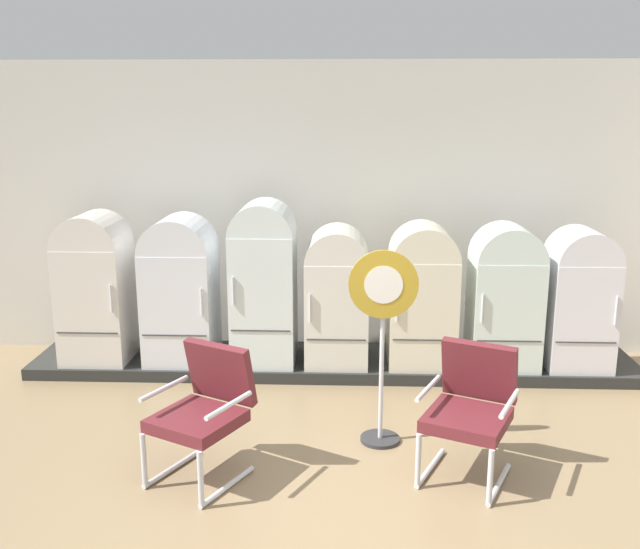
{
  "coord_description": "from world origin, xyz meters",
  "views": [
    {
      "loc": [
        0.13,
        -3.9,
        2.68
      ],
      "look_at": [
        -0.13,
        2.75,
        1.06
      ],
      "focal_mm": 39.96,
      "sensor_mm": 36.0,
      "label": 1
    }
  ],
  "objects_px": {
    "refrigerator_0": "(95,283)",
    "armchair_left": "(205,406)",
    "sign_stand": "(382,342)",
    "refrigerator_2": "(264,277)",
    "armchair_right": "(471,405)",
    "refrigerator_5": "(505,293)",
    "refrigerator_4": "(422,291)",
    "refrigerator_3": "(337,292)",
    "refrigerator_6": "(579,295)",
    "refrigerator_1": "(180,285)"
  },
  "relations": [
    {
      "from": "refrigerator_5",
      "to": "refrigerator_0",
      "type": "bearing_deg",
      "value": 179.7
    },
    {
      "from": "refrigerator_2",
      "to": "sign_stand",
      "type": "bearing_deg",
      "value": -54.18
    },
    {
      "from": "refrigerator_6",
      "to": "armchair_right",
      "type": "bearing_deg",
      "value": -124.76
    },
    {
      "from": "refrigerator_1",
      "to": "refrigerator_3",
      "type": "bearing_deg",
      "value": 0.31
    },
    {
      "from": "refrigerator_4",
      "to": "armchair_left",
      "type": "relative_size",
      "value": 1.45
    },
    {
      "from": "refrigerator_0",
      "to": "refrigerator_6",
      "type": "bearing_deg",
      "value": -0.19
    },
    {
      "from": "refrigerator_1",
      "to": "armchair_right",
      "type": "xyz_separation_m",
      "value": [
        2.57,
        -2.01,
        -0.35
      ]
    },
    {
      "from": "armchair_left",
      "to": "refrigerator_0",
      "type": "bearing_deg",
      "value": 125.8
    },
    {
      "from": "armchair_right",
      "to": "sign_stand",
      "type": "xyz_separation_m",
      "value": [
        -0.63,
        0.47,
        0.31
      ]
    },
    {
      "from": "refrigerator_3",
      "to": "refrigerator_5",
      "type": "distance_m",
      "value": 1.65
    },
    {
      "from": "refrigerator_4",
      "to": "refrigerator_6",
      "type": "height_order",
      "value": "refrigerator_4"
    },
    {
      "from": "refrigerator_1",
      "to": "refrigerator_6",
      "type": "distance_m",
      "value": 3.94
    },
    {
      "from": "refrigerator_4",
      "to": "armchair_right",
      "type": "height_order",
      "value": "refrigerator_4"
    },
    {
      "from": "refrigerator_2",
      "to": "sign_stand",
      "type": "height_order",
      "value": "refrigerator_2"
    },
    {
      "from": "refrigerator_5",
      "to": "refrigerator_4",
      "type": "bearing_deg",
      "value": 178.25
    },
    {
      "from": "refrigerator_5",
      "to": "sign_stand",
      "type": "xyz_separation_m",
      "value": [
        -1.27,
        -1.49,
        -0.01
      ]
    },
    {
      "from": "refrigerator_1",
      "to": "armchair_right",
      "type": "bearing_deg",
      "value": -37.96
    },
    {
      "from": "refrigerator_0",
      "to": "refrigerator_1",
      "type": "height_order",
      "value": "refrigerator_0"
    },
    {
      "from": "refrigerator_5",
      "to": "armchair_left",
      "type": "distance_m",
      "value": 3.31
    },
    {
      "from": "refrigerator_0",
      "to": "armchair_right",
      "type": "relative_size",
      "value": 1.55
    },
    {
      "from": "refrigerator_0",
      "to": "sign_stand",
      "type": "xyz_separation_m",
      "value": [
        2.8,
        -1.51,
        -0.06
      ]
    },
    {
      "from": "refrigerator_0",
      "to": "refrigerator_2",
      "type": "distance_m",
      "value": 1.7
    },
    {
      "from": "refrigerator_0",
      "to": "refrigerator_5",
      "type": "relative_size",
      "value": 1.06
    },
    {
      "from": "sign_stand",
      "to": "refrigerator_1",
      "type": "bearing_deg",
      "value": 141.76
    },
    {
      "from": "armchair_left",
      "to": "sign_stand",
      "type": "relative_size",
      "value": 0.61
    },
    {
      "from": "refrigerator_4",
      "to": "refrigerator_5",
      "type": "xyz_separation_m",
      "value": [
        0.8,
        -0.02,
        0.0
      ]
    },
    {
      "from": "refrigerator_3",
      "to": "refrigerator_5",
      "type": "relative_size",
      "value": 0.97
    },
    {
      "from": "sign_stand",
      "to": "refrigerator_6",
      "type": "bearing_deg",
      "value": 36.92
    },
    {
      "from": "refrigerator_3",
      "to": "sign_stand",
      "type": "xyz_separation_m",
      "value": [
        0.38,
        -1.54,
        0.02
      ]
    },
    {
      "from": "refrigerator_0",
      "to": "armchair_left",
      "type": "bearing_deg",
      "value": -54.2
    },
    {
      "from": "refrigerator_1",
      "to": "refrigerator_2",
      "type": "xyz_separation_m",
      "value": [
        0.84,
        -0.0,
        0.09
      ]
    },
    {
      "from": "refrigerator_2",
      "to": "armchair_left",
      "type": "relative_size",
      "value": 1.67
    },
    {
      "from": "refrigerator_0",
      "to": "sign_stand",
      "type": "relative_size",
      "value": 0.95
    },
    {
      "from": "armchair_right",
      "to": "refrigerator_2",
      "type": "bearing_deg",
      "value": 130.82
    },
    {
      "from": "refrigerator_2",
      "to": "refrigerator_3",
      "type": "bearing_deg",
      "value": 0.87
    },
    {
      "from": "refrigerator_0",
      "to": "refrigerator_1",
      "type": "distance_m",
      "value": 0.85
    },
    {
      "from": "refrigerator_4",
      "to": "armchair_left",
      "type": "distance_m",
      "value": 2.75
    },
    {
      "from": "refrigerator_3",
      "to": "refrigerator_1",
      "type": "bearing_deg",
      "value": -179.69
    },
    {
      "from": "refrigerator_3",
      "to": "refrigerator_6",
      "type": "bearing_deg",
      "value": -1.08
    },
    {
      "from": "refrigerator_1",
      "to": "armchair_left",
      "type": "height_order",
      "value": "refrigerator_1"
    },
    {
      "from": "armchair_right",
      "to": "refrigerator_0",
      "type": "bearing_deg",
      "value": 149.89
    },
    {
      "from": "refrigerator_3",
      "to": "refrigerator_6",
      "type": "relative_size",
      "value": 0.99
    },
    {
      "from": "refrigerator_0",
      "to": "armchair_left",
      "type": "distance_m",
      "value": 2.59
    },
    {
      "from": "refrigerator_2",
      "to": "refrigerator_5",
      "type": "relative_size",
      "value": 1.15
    },
    {
      "from": "armchair_left",
      "to": "sign_stand",
      "type": "bearing_deg",
      "value": 23.56
    },
    {
      "from": "refrigerator_3",
      "to": "refrigerator_5",
      "type": "height_order",
      "value": "refrigerator_5"
    },
    {
      "from": "refrigerator_0",
      "to": "armchair_left",
      "type": "height_order",
      "value": "refrigerator_0"
    },
    {
      "from": "refrigerator_0",
      "to": "refrigerator_6",
      "type": "distance_m",
      "value": 4.79
    },
    {
      "from": "refrigerator_1",
      "to": "refrigerator_2",
      "type": "relative_size",
      "value": 0.91
    },
    {
      "from": "refrigerator_1",
      "to": "refrigerator_2",
      "type": "distance_m",
      "value": 0.85
    }
  ]
}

